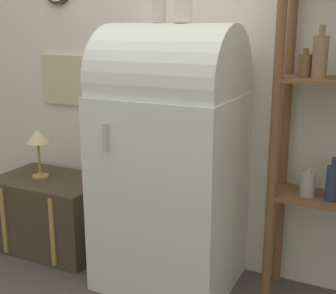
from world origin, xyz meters
name	(u,v)px	position (x,y,z in m)	size (l,w,h in m)	color
wall_back	(194,48)	(-0.01, 0.57, 1.35)	(7.00, 0.09, 2.70)	silver
refrigerator	(170,156)	(0.00, 0.24, 0.77)	(0.75, 0.66, 1.49)	silver
suitcase_trunk	(53,213)	(-0.90, 0.27, 0.25)	(0.73, 0.49, 0.49)	#423828
shelf_unit	(331,122)	(0.83, 0.38, 1.01)	(0.55, 0.29, 1.84)	brown
vase_left	(159,0)	(-0.07, 0.25, 1.61)	(0.08, 0.08, 0.25)	beige
desk_lamp	(38,140)	(-0.97, 0.26, 0.75)	(0.15, 0.15, 0.33)	#AD8942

